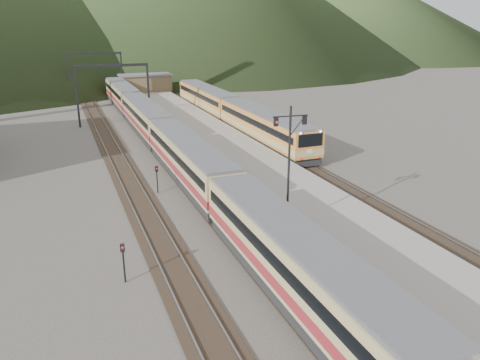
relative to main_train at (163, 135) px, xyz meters
name	(u,v)px	position (x,y,z in m)	size (l,w,h in m)	color
track_main	(161,149)	(0.00, 1.51, -1.92)	(2.60, 200.00, 0.23)	black
track_far	(114,153)	(-5.00, 1.51, -1.92)	(2.60, 200.00, 0.23)	black
track_second	(258,140)	(11.50, 1.51, -1.92)	(2.60, 200.00, 0.23)	black
platform	(216,145)	(5.60, -0.49, -1.49)	(8.00, 100.00, 1.00)	gray
gantry_near	(113,83)	(-2.85, 16.51, 3.60)	(9.55, 0.25, 8.00)	black
gantry_far	(95,66)	(-2.85, 41.51, 3.60)	(9.55, 0.25, 8.00)	black
station_shed	(145,82)	(5.60, 39.51, 0.58)	(9.40, 4.40, 3.10)	brown
main_train	(163,135)	(0.00, 0.00, 0.00)	(2.88, 79.02, 3.52)	tan
second_train	(231,110)	(11.50, 10.30, 0.12)	(3.08, 41.93, 3.76)	#D2883A
signal_mast	(289,156)	(2.63, -23.43, 3.66)	(2.20, 0.38, 7.67)	black
short_signal_b	(157,176)	(-3.19, -11.75, -0.52)	(0.25, 0.20, 2.27)	black
short_signal_c	(123,258)	(-7.75, -24.76, -0.52)	(0.26, 0.21, 2.27)	black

